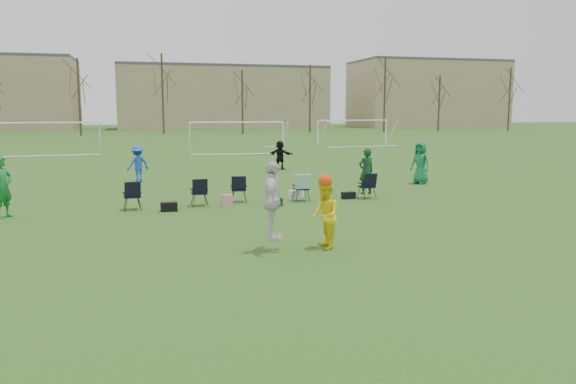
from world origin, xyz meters
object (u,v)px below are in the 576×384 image
object	(u,v)px
fielder_green_near	(3,187)
goal_left	(49,129)
fielder_black	(280,155)
goal_mid	(237,128)
center_contest	(297,207)
fielder_green_far	(421,163)
fielder_blue	(138,164)
goal_right	(353,126)

from	to	relation	value
fielder_green_near	goal_left	world-z (taller)	goal_left
fielder_black	goal_mid	bearing A→B (deg)	-43.36
center_contest	goal_mid	xyz separation A→B (m)	(3.85, 31.05, 0.89)
fielder_green_far	fielder_black	xyz separation A→B (m)	(-4.63, 7.78, -0.14)
fielder_blue	goal_right	world-z (taller)	goal_right
goal_left	fielder_green_far	bearing A→B (deg)	-55.20
fielder_green_far	goal_mid	size ratio (longest dim) A/B	0.26
goal_right	fielder_green_far	bearing A→B (deg)	-112.94
goal_left	fielder_green_near	bearing A→B (deg)	-89.72
fielder_blue	fielder_black	xyz separation A→B (m)	(7.78, 3.92, -0.04)
center_contest	goal_right	world-z (taller)	center_contest
goal_left	goal_mid	distance (m)	14.14
center_contest	goal_right	bearing A→B (deg)	66.84
fielder_black	center_contest	xyz separation A→B (m)	(-4.11, -18.16, 0.22)
fielder_blue	center_contest	bearing A→B (deg)	74.07
center_contest	goal_left	distance (m)	34.59
goal_mid	goal_right	distance (m)	13.42
fielder_blue	goal_left	xyz separation A→B (m)	(-6.48, 18.81, 1.08)
fielder_green_far	goal_left	distance (m)	29.52
fielder_green_far	goal_left	xyz separation A→B (m)	(-18.89, 22.67, 0.97)
center_contest	goal_left	xyz separation A→B (m)	(-10.15, 33.05, 0.89)
fielder_green_near	goal_left	xyz separation A→B (m)	(-2.48, 26.85, 0.96)
fielder_black	fielder_green_near	bearing A→B (deg)	90.90
fielder_black	goal_right	xyz separation A→B (m)	(11.74, 18.89, 1.11)
fielder_green_far	goal_mid	distance (m)	21.26
goal_right	fielder_green_near	bearing A→B (deg)	-135.33
fielder_black	goal_mid	xyz separation A→B (m)	(-0.26, 12.89, 1.11)
goal_mid	fielder_blue	bearing A→B (deg)	-110.11
fielder_green_far	goal_right	bearing A→B (deg)	137.77
fielder_green_near	goal_mid	xyz separation A→B (m)	(11.52, 24.85, 0.96)
fielder_green_far	goal_right	xyz separation A→B (m)	(7.11, 26.67, 0.97)
fielder_green_far	goal_right	size ratio (longest dim) A/B	0.26
goal_left	goal_mid	bearing A→B (deg)	-13.13
fielder_green_far	fielder_black	world-z (taller)	fielder_green_far
goal_right	goal_mid	bearing A→B (deg)	-161.43
fielder_blue	goal_mid	distance (m)	18.44
fielder_green_far	goal_mid	world-z (taller)	goal_mid
fielder_blue	fielder_green_near	bearing A→B (deg)	33.16
fielder_blue	goal_right	size ratio (longest dim) A/B	0.23
center_contest	fielder_green_far	bearing A→B (deg)	49.94
goal_left	goal_right	world-z (taller)	same
goal_left	goal_mid	xyz separation A→B (m)	(14.00, -2.00, 0.00)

